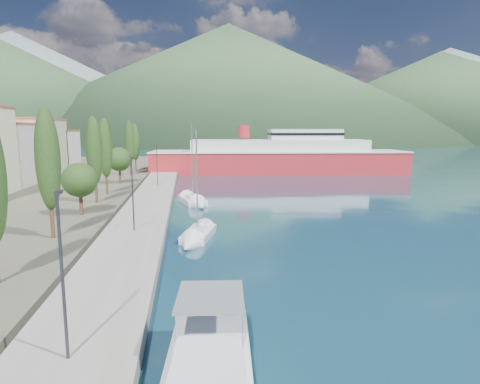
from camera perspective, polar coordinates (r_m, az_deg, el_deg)
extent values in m
plane|color=#14384A|center=(141.01, -5.74, 5.13)|extent=(1400.00, 1400.00, 0.00)
cube|color=gray|center=(47.62, -12.76, -1.72)|extent=(5.00, 88.00, 0.80)
cone|color=slate|center=(689.21, -29.27, 13.21)|extent=(640.00, 640.00, 150.00)
cone|color=slate|center=(710.39, -0.74, 15.35)|extent=(760.00, 760.00, 180.00)
cone|color=slate|center=(754.48, 27.37, 12.48)|extent=(640.00, 640.00, 140.00)
cone|color=#345433|center=(425.79, -1.60, 15.35)|extent=(480.00, 480.00, 115.00)
cone|color=#345433|center=(481.51, 26.40, 12.20)|extent=(420.00, 420.00, 90.00)
cube|color=silver|center=(70.30, -30.62, 4.55)|extent=(9.00, 11.00, 9.00)
cube|color=#9E5138|center=(70.21, -30.91, 8.33)|extent=(9.20, 11.20, 0.30)
cube|color=beige|center=(80.51, -27.61, 5.52)|extent=(9.00, 13.00, 10.00)
cube|color=#9E5138|center=(80.47, -27.88, 9.18)|extent=(9.20, 13.20, 0.30)
cube|color=white|center=(90.97, -25.23, 5.31)|extent=(9.00, 10.00, 8.00)
cube|color=#9E5138|center=(90.87, -25.40, 7.92)|extent=(9.20, 10.20, 0.30)
cylinder|color=#47301E|center=(33.98, -25.12, -4.14)|extent=(0.30, 0.30, 2.18)
ellipsoid|color=#254018|center=(33.29, -25.67, 4.22)|extent=(1.80, 1.80, 7.74)
cylinder|color=#47301E|center=(42.05, -21.66, -1.63)|extent=(0.36, 0.36, 2.10)
sphere|color=#254018|center=(41.71, -21.85, 1.60)|extent=(3.36, 3.36, 3.36)
cylinder|color=#47301E|center=(48.65, -19.73, -0.16)|extent=(0.30, 0.30, 2.15)
ellipsoid|color=#254018|center=(48.18, -20.03, 5.59)|extent=(1.80, 1.80, 7.62)
cylinder|color=#47301E|center=(54.65, -18.40, 0.84)|extent=(0.30, 0.30, 2.15)
ellipsoid|color=#254018|center=(54.23, -18.65, 5.97)|extent=(1.80, 1.80, 7.63)
cylinder|color=#47301E|center=(64.85, -16.71, 2.17)|extent=(0.36, 0.36, 2.29)
sphere|color=#254018|center=(64.61, -16.81, 4.47)|extent=(3.66, 3.66, 3.66)
cylinder|color=#47301E|center=(76.97, -15.28, 3.18)|extent=(0.30, 0.30, 2.19)
ellipsoid|color=#254018|center=(76.67, -15.43, 6.88)|extent=(1.80, 1.80, 7.75)
cylinder|color=#47301E|center=(84.58, -14.60, 3.66)|extent=(0.30, 0.30, 2.09)
ellipsoid|color=#254018|center=(84.31, -14.72, 6.87)|extent=(1.80, 1.80, 7.41)
cylinder|color=#2D2D33|center=(15.55, -23.93, -11.17)|extent=(0.12, 0.12, 6.00)
cube|color=#2D2D33|center=(15.08, -24.38, -0.04)|extent=(0.15, 0.50, 0.12)
cylinder|color=#2D2D33|center=(33.49, -15.02, -0.28)|extent=(0.12, 0.12, 6.00)
cube|color=#2D2D33|center=(33.41, -15.17, 4.87)|extent=(0.15, 0.50, 0.12)
cylinder|color=#2D2D33|center=(60.96, -11.72, 3.81)|extent=(0.12, 0.12, 6.00)
cube|color=#2D2D33|center=(61.03, -11.79, 6.63)|extent=(0.15, 0.50, 0.12)
cube|color=silver|center=(14.76, -4.46, -24.51)|extent=(3.50, 7.34, 1.19)
cube|color=silver|center=(13.62, -4.67, -23.85)|extent=(2.58, 3.67, 0.43)
cube|color=slate|center=(15.51, -4.24, -14.59)|extent=(2.75, 3.17, 0.11)
cube|color=silver|center=(33.96, -5.88, -6.08)|extent=(3.28, 5.31, 0.79)
cube|color=silver|center=(33.51, -6.03, -5.35)|extent=(1.70, 2.23, 0.31)
cylinder|color=silver|center=(32.76, -6.15, 1.53)|extent=(0.12, 0.12, 8.36)
cone|color=silver|center=(31.00, -7.29, -7.55)|extent=(2.57, 2.77, 2.02)
cube|color=silver|center=(49.72, -6.82, -1.29)|extent=(3.61, 5.77, 0.92)
cube|color=silver|center=(49.27, -6.72, -0.66)|extent=(1.90, 2.43, 0.36)
cylinder|color=silver|center=(48.75, -6.82, 4.50)|extent=(0.12, 0.12, 9.18)
cone|color=silver|center=(46.47, -5.71, -1.98)|extent=(2.90, 3.01, 2.35)
cube|color=#B0232A|center=(84.69, 5.47, 4.07)|extent=(53.00, 15.11, 5.05)
cube|color=silver|center=(84.52, 5.49, 5.77)|extent=(53.39, 15.46, 0.27)
cube|color=silver|center=(84.47, 5.50, 6.50)|extent=(36.69, 11.93, 2.70)
cube|color=silver|center=(85.36, 9.16, 8.09)|extent=(15.14, 7.89, 2.16)
cylinder|color=#B0232A|center=(83.67, 0.59, 8.62)|extent=(2.34, 2.34, 2.52)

